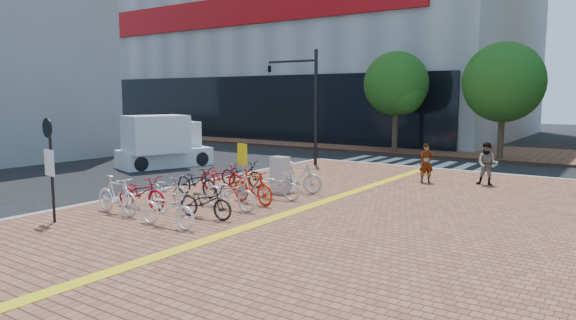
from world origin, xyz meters
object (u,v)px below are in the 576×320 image
Objects in this scene: bike_2 at (167,189)px; bike_1 at (141,192)px; bike_9 at (253,187)px; box_truck at (163,142)px; utility_box at (280,175)px; bike_7 at (206,202)px; bike_6 at (167,208)px; traffic_light_pole at (294,86)px; bike_0 at (117,195)px; bike_8 at (230,192)px; pedestrian_a at (426,163)px; bike_3 at (197,181)px; bike_4 at (222,176)px; notice_sign at (50,157)px; bike_10 at (277,185)px; bike_5 at (242,174)px; pedestrian_b at (487,164)px; bike_11 at (298,177)px; yellow_sign at (242,159)px.

bike_1 is at bearing -176.90° from bike_2.
bike_9 is 0.37× the size of box_truck.
bike_7 is at bearing -83.48° from utility_box.
bike_6 is 13.54m from traffic_light_pole.
bike_0 is 0.99× the size of bike_6.
utility_box is (2.02, 3.30, 0.20)m from bike_2.
bike_8 is 8.47m from pedestrian_a.
bike_4 is (-0.10, 1.37, -0.02)m from bike_3.
notice_sign reaches higher than box_truck.
bike_4 is at bearing -169.84° from pedestrian_a.
bike_0 is 1.05× the size of bike_10.
bike_5 is 3.13m from bike_9.
bike_2 is 1.09× the size of pedestrian_a.
pedestrian_b is 1.28× the size of utility_box.
notice_sign is at bearing 161.47° from bike_0.
notice_sign is at bearing 113.11° from bike_6.
yellow_sign is (-1.65, -1.00, 0.64)m from bike_11.
bike_7 is at bearing -9.76° from bike_6.
bike_0 is at bearing 68.57° from notice_sign.
traffic_light_pole is (-2.08, 10.21, 3.38)m from bike_2.
box_truck is at bearing 155.89° from yellow_sign.
bike_6 reaches higher than bike_5.
bike_0 is 11.48m from pedestrian_a.
bike_3 is 4.08m from bike_6.
traffic_light_pole reaches higher than bike_5.
bike_9 is 10.46m from traffic_light_pole.
traffic_light_pole is at bearing 10.01° from bike_2.
box_truck is (-12.69, -1.89, 0.29)m from pedestrian_a.
utility_box is (1.88, -0.22, 0.15)m from bike_5.
traffic_light_pole is (-2.16, 11.30, 3.32)m from bike_1.
bike_3 is at bearing 44.57° from bike_7.
bike_11 is 1.11× the size of pedestrian_b.
notice_sign reaches higher than bike_6.
notice_sign is (-2.84, -1.40, 1.26)m from bike_6.
pedestrian_b is (7.56, 6.33, 0.33)m from bike_4.
pedestrian_a reaches higher than bike_0.
yellow_sign reaches higher than bike_0.
notice_sign is (-1.34, -6.22, 0.57)m from yellow_sign.
yellow_sign reaches higher than bike_6.
bike_0 is 4.95m from bike_10.
bike_8 is 1.01m from bike_9.
bike_1 is 0.97× the size of bike_8.
bike_3 is 8.81m from pedestrian_a.
bike_2 is 2.61m from bike_4.
bike_4 is 9.87m from pedestrian_b.
bike_8 is at bearing -58.00° from yellow_sign.
bike_7 is 0.64× the size of notice_sign.
bike_10 is at bearing -5.57° from bike_7.
bike_0 is at bearing -126.86° from pedestrian_b.
yellow_sign is at bearing -145.71° from bike_5.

